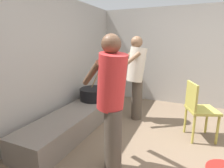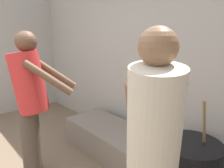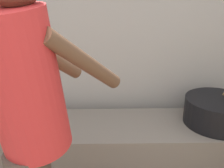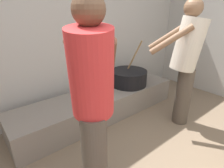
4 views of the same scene
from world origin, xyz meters
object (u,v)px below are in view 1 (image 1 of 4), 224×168
at_px(cook_in_red_shirt, 112,97).
at_px(chair_olive, 198,108).
at_px(cooking_pot_main, 94,94).
at_px(cook_in_cream_shirt, 136,74).

bearing_deg(cook_in_red_shirt, chair_olive, -38.85).
relative_size(cook_in_red_shirt, chair_olive, 1.76).
distance_m(cooking_pot_main, chair_olive, 1.86).
bearing_deg(cook_in_red_shirt, cook_in_cream_shirt, 5.70).
relative_size(cooking_pot_main, cook_in_red_shirt, 0.44).
bearing_deg(chair_olive, cook_in_cream_shirt, 73.85).
bearing_deg(cooking_pot_main, cook_in_cream_shirt, -76.78).
distance_m(cook_in_red_shirt, cook_in_cream_shirt, 1.46).
height_order(cooking_pot_main, cook_in_red_shirt, cook_in_red_shirt).
bearing_deg(chair_olive, cooking_pot_main, 86.17).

